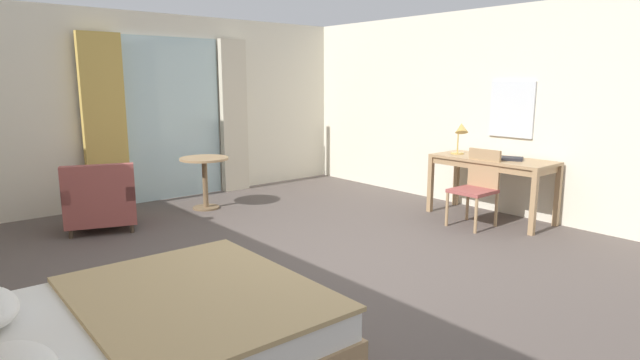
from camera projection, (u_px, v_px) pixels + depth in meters
name	position (u px, v px, depth m)	size (l,w,h in m)	color
ground	(319.00, 273.00, 4.81)	(6.94, 7.91, 0.10)	#564C47
wall_back	(152.00, 109.00, 7.33)	(6.54, 0.12, 2.63)	silver
wall_right	(512.00, 112.00, 6.58)	(0.12, 7.51, 2.63)	silver
balcony_glass_door	(172.00, 119.00, 7.46)	(1.51, 0.02, 2.31)	silver
curtain_panel_left	(105.00, 123.00, 6.77)	(0.55, 0.10, 2.32)	tan
curtain_panel_right	(234.00, 116.00, 8.00)	(0.43, 0.10, 2.32)	beige
bed	(133.00, 342.00, 2.96)	(2.08, 1.70, 0.86)	tan
writing_desk	(492.00, 165.00, 6.39)	(0.66, 1.48, 0.77)	tan
desk_chair	(477.00, 184.00, 6.13)	(0.46, 0.44, 0.91)	#9E4C47
desk_lamp	(461.00, 132.00, 6.49)	(0.34, 0.33, 0.45)	tan
closed_book	(512.00, 159.00, 6.20)	(0.21, 0.25, 0.03)	#232328
armchair_by_window	(101.00, 202.00, 5.98)	(0.96, 0.95, 0.80)	#9E4C47
round_cafe_table	(205.00, 171.00, 6.93)	(0.64, 0.64, 0.70)	tan
wall_mirror	(512.00, 109.00, 6.49)	(0.02, 0.59, 0.70)	silver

